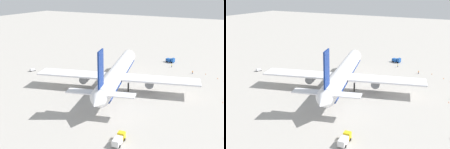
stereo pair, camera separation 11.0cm
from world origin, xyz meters
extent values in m
plane|color=#ADA8A0|center=(0.00, 0.00, 0.00)|extent=(600.00, 600.00, 0.00)
cylinder|color=white|center=(0.00, 0.00, 7.42)|extent=(59.96, 22.31, 6.86)
cone|color=white|center=(31.73, 8.56, 7.42)|extent=(7.05, 7.92, 6.72)
cone|color=white|center=(-32.40, -8.74, 7.42)|extent=(8.32, 8.08, 6.52)
cube|color=navy|center=(-27.15, -7.32, 17.26)|extent=(5.92, 2.04, 12.82)
cube|color=white|center=(-29.33, -1.16, 8.79)|extent=(7.11, 11.75, 0.36)
cube|color=white|center=(-25.94, -13.75, 8.79)|extent=(7.11, 11.75, 0.36)
cube|color=white|center=(-7.92, 17.80, 6.39)|extent=(16.93, 32.89, 0.70)
cylinder|color=slate|center=(-5.72, 13.48, 4.17)|extent=(6.36, 5.07, 3.74)
cube|color=white|center=(2.10, -19.37, 6.39)|extent=(16.93, 32.89, 0.70)
cylinder|color=slate|center=(1.83, -14.52, 4.23)|extent=(5.73, 4.78, 3.62)
cylinder|color=black|center=(20.36, 5.49, 2.00)|extent=(0.70, 0.70, 3.99)
cylinder|color=black|center=(-4.32, 4.46, 2.00)|extent=(0.70, 0.70, 3.99)
cylinder|color=black|center=(-1.49, -6.03, 2.00)|extent=(0.70, 0.70, 3.99)
cube|color=navy|center=(0.00, 0.00, 5.53)|extent=(57.54, 21.35, 0.50)
cube|color=yellow|center=(-38.04, -20.57, 1.50)|extent=(2.02, 2.22, 2.10)
cube|color=silver|center=(-41.35, -20.86, 1.36)|extent=(3.98, 2.39, 1.83)
cube|color=black|center=(-37.40, -20.52, 2.03)|extent=(0.23, 1.74, 0.93)
cylinder|color=black|center=(-38.31, -19.56, 0.45)|extent=(0.92, 0.38, 0.90)
cylinder|color=black|center=(-38.13, -21.62, 0.45)|extent=(0.92, 0.38, 0.90)
cylinder|color=black|center=(-42.24, -19.90, 0.45)|extent=(0.92, 0.38, 0.90)
cylinder|color=black|center=(-42.06, -21.96, 0.45)|extent=(0.92, 0.38, 0.90)
cube|color=#194CA5|center=(53.05, -10.17, 1.64)|extent=(2.71, 2.08, 2.38)
cube|color=#194CA5|center=(53.77, -7.57, 1.32)|extent=(3.14, 3.62, 1.74)
cube|color=black|center=(52.91, -10.68, 2.24)|extent=(1.97, 0.61, 1.05)
cylinder|color=black|center=(54.25, -10.34, 0.45)|extent=(0.53, 0.95, 0.90)
cylinder|color=black|center=(51.93, -9.71, 0.45)|extent=(0.53, 0.95, 0.90)
cylinder|color=black|center=(55.10, -7.26, 0.45)|extent=(0.53, 0.95, 0.90)
cylinder|color=black|center=(52.78, -6.62, 0.45)|extent=(0.53, 0.95, 0.90)
cube|color=#595B60|center=(1.40, 51.96, 0.28)|extent=(3.27, 2.39, 0.15)
cylinder|color=#333338|center=(-0.25, 52.61, 0.28)|extent=(0.59, 0.29, 0.08)
cube|color=silver|center=(1.40, 51.96, 0.90)|extent=(2.78, 2.09, 1.11)
cylinder|color=black|center=(0.10, 51.72, 0.20)|extent=(0.42, 0.26, 0.40)
cylinder|color=black|center=(0.61, 53.02, 0.20)|extent=(0.42, 0.26, 0.40)
cylinder|color=black|center=(2.19, 50.89, 0.20)|extent=(0.42, 0.26, 0.40)
cylinder|color=black|center=(2.70, 52.20, 0.20)|extent=(0.42, 0.26, 0.40)
cylinder|color=navy|center=(43.93, -12.16, 0.43)|extent=(0.44, 0.44, 0.86)
cylinder|color=yellow|center=(43.93, -12.16, 1.18)|extent=(0.55, 0.55, 0.64)
sphere|color=beige|center=(43.93, -12.16, 1.61)|extent=(0.23, 0.23, 0.23)
cylinder|color=navy|center=(37.08, -25.22, 0.41)|extent=(0.37, 0.37, 0.81)
cylinder|color=orange|center=(37.08, -25.22, 1.11)|extent=(0.46, 0.46, 0.61)
sphere|color=tan|center=(37.08, -25.22, 1.53)|extent=(0.22, 0.22, 0.22)
cone|color=orange|center=(39.26, -31.58, 0.28)|extent=(0.36, 0.36, 0.55)
cone|color=orange|center=(4.82, -43.85, 0.28)|extent=(0.36, 0.36, 0.55)
cone|color=orange|center=(34.54, -38.02, 0.28)|extent=(0.36, 0.36, 0.55)
cone|color=orange|center=(31.43, -41.47, 0.28)|extent=(0.36, 0.36, 0.55)
camera|label=1|loc=(-102.10, -51.32, 43.58)|focal=43.63mm
camera|label=2|loc=(-102.05, -51.41, 43.58)|focal=43.63mm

